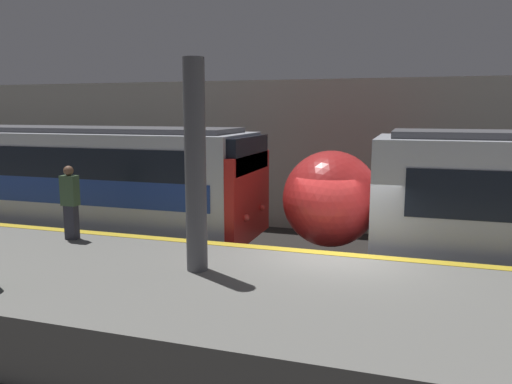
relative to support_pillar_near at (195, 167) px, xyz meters
name	(u,v)px	position (x,y,z in m)	size (l,w,h in m)	color
ground_plane	(336,301)	(2.36, 2.00, -3.06)	(120.00, 120.00, 0.00)	#282623
platform	(315,322)	(2.36, -0.43, -2.51)	(40.00, 4.86, 1.10)	slate
station_rear_barrier	(367,158)	(2.36, 8.32, -0.51)	(50.00, 0.15, 5.10)	#B2AD9E
support_pillar_near	(195,167)	(0.00, 0.00, 0.00)	(0.39, 0.39, 3.93)	#56565B
person_waiting	(70,201)	(-3.75, 1.21, -1.04)	(0.38, 0.24, 1.73)	#2D2D38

